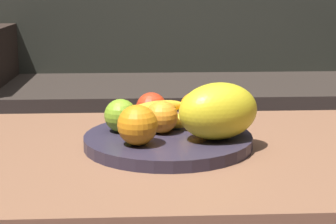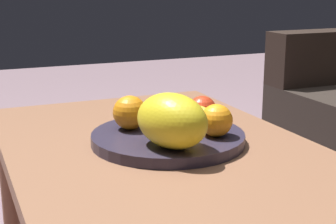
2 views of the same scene
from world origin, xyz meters
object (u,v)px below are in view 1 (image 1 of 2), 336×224
object	(u,v)px
couch	(183,101)
orange_right	(196,108)
orange_front	(162,117)
melon_large_front	(218,111)
coffee_table	(183,171)
apple_front	(121,115)
orange_left	(138,125)
apple_left	(151,108)
banana_bunch	(158,116)
fruit_bowl	(168,140)

from	to	relation	value
couch	orange_right	world-z (taller)	couch
couch	orange_front	size ratio (longest dim) A/B	24.13
melon_large_front	orange_front	world-z (taller)	melon_large_front
coffee_table	apple_front	xyz separation A→B (m)	(-0.13, 0.06, 0.11)
orange_right	orange_left	bearing A→B (deg)	-129.48
apple_left	banana_bunch	size ratio (longest dim) A/B	0.45
fruit_bowl	orange_left	bearing A→B (deg)	-132.10
fruit_bowl	orange_front	distance (m)	0.05
couch	melon_large_front	size ratio (longest dim) A/B	9.82
coffee_table	orange_left	xyz separation A→B (m)	(-0.09, -0.05, 0.11)
fruit_bowl	orange_left	world-z (taller)	orange_left
orange_front	melon_large_front	bearing A→B (deg)	-24.57
orange_right	banana_bunch	size ratio (longest dim) A/B	0.47
orange_left	banana_bunch	world-z (taller)	orange_left
coffee_table	fruit_bowl	size ratio (longest dim) A/B	2.96
melon_large_front	apple_left	world-z (taller)	melon_large_front
couch	apple_front	distance (m)	1.16
couch	orange_left	bearing A→B (deg)	-98.69
melon_large_front	banana_bunch	size ratio (longest dim) A/B	1.09
melon_large_front	apple_front	size ratio (longest dim) A/B	2.42
orange_front	apple_left	size ratio (longest dim) A/B	0.99
fruit_bowl	apple_left	bearing A→B (deg)	107.23
fruit_bowl	orange_front	size ratio (longest dim) A/B	5.09
couch	fruit_bowl	bearing A→B (deg)	-96.08
couch	melon_large_front	world-z (taller)	couch
fruit_bowl	melon_large_front	distance (m)	0.13
fruit_bowl	orange_right	xyz separation A→B (m)	(0.07, 0.09, 0.05)
apple_front	melon_large_front	bearing A→B (deg)	-18.53
coffee_table	orange_right	distance (m)	0.16
orange_front	orange_right	distance (m)	0.11
fruit_bowl	apple_left	distance (m)	0.12
orange_right	apple_left	bearing A→B (deg)	171.24
orange_left	fruit_bowl	bearing A→B (deg)	47.90
orange_right	banana_bunch	world-z (taller)	orange_right
fruit_bowl	apple_left	world-z (taller)	apple_left
melon_large_front	orange_left	world-z (taller)	melon_large_front
couch	apple_left	world-z (taller)	couch
coffee_table	fruit_bowl	world-z (taller)	fruit_bowl
melon_large_front	orange_front	bearing A→B (deg)	155.43
coffee_table	melon_large_front	size ratio (longest dim) A/B	6.12
fruit_bowl	orange_right	world-z (taller)	orange_right
melon_large_front	apple_left	xyz separation A→B (m)	(-0.13, 0.14, -0.02)
melon_large_front	apple_front	xyz separation A→B (m)	(-0.20, 0.07, -0.02)
orange_front	orange_right	xyz separation A→B (m)	(0.08, 0.07, 0.00)
orange_left	apple_left	xyz separation A→B (m)	(0.03, 0.18, -0.00)
melon_large_front	orange_right	world-z (taller)	melon_large_front
coffee_table	orange_right	size ratio (longest dim) A/B	14.17
coffee_table	banana_bunch	distance (m)	0.14
couch	apple_left	distance (m)	1.08
orange_front	apple_left	xyz separation A→B (m)	(-0.02, 0.09, 0.00)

